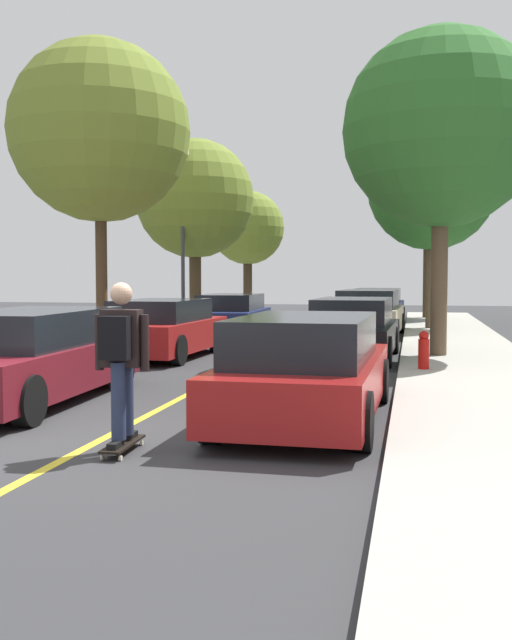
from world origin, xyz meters
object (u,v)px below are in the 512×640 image
object	(u,v)px
street_tree_left_far	(248,228)
skateboarder	(121,353)
parked_car_right_farthest	(378,307)
street_tree_left_near	(195,199)
parked_car_right_nearest	(307,369)
skateboard	(123,444)
street_tree_right_far	(428,191)
parked_car_left_far	(231,315)
street_tree_right_nearest	(441,129)
parked_car_left_nearest	(26,356)
fire_hydrant	(424,350)
street_tree_left_nearest	(100,132)
streetlamp	(183,227)
parked_car_right_near	(353,329)
parked_car_left_near	(162,329)
street_tree_right_near	(431,186)
parked_car_right_far	(369,313)

from	to	relation	value
street_tree_left_far	skateboarder	distance (m)	26.14
parked_car_right_farthest	street_tree_left_near	bearing A→B (deg)	-148.95
parked_car_right_nearest	skateboard	world-z (taller)	parked_car_right_nearest
street_tree_right_far	parked_car_left_far	bearing A→B (deg)	-123.91
street_tree_right_nearest	skateboarder	bearing A→B (deg)	-110.73
parked_car_right_nearest	skateboarder	size ratio (longest dim) A/B	2.69
parked_car_left_nearest	street_tree_left_near	bearing A→B (deg)	97.14
street_tree_right_nearest	fire_hydrant	distance (m)	5.13
fire_hydrant	street_tree_left_nearest	bearing A→B (deg)	159.22
parked_car_right_farthest	streetlamp	distance (m)	8.45
skateboarder	street_tree_right_nearest	bearing A→B (deg)	69.27
parked_car_right_farthest	skateboard	world-z (taller)	parked_car_right_farthest
parked_car_right_near	street_tree_left_far	xyz separation A→B (m)	(-6.06, 16.33, 3.33)
parked_car_left_near	parked_car_left_far	world-z (taller)	parked_car_left_near
parked_car_left_far	skateboarder	world-z (taller)	skateboarder
parked_car_left_nearest	street_tree_right_far	bearing A→B (deg)	74.15
parked_car_left_near	parked_car_left_far	xyz separation A→B (m)	(-0.00, 6.36, -0.01)
skateboard	street_tree_right_far	bearing A→B (deg)	81.75
parked_car_left_near	street_tree_left_near	xyz separation A→B (m)	(-1.84, 8.69, 3.82)
parked_car_left_nearest	skateboarder	bearing A→B (deg)	-46.19
parked_car_left_nearest	street_tree_right_near	xyz separation A→B (m)	(6.06, 15.04, 4.08)
parked_car_right_nearest	street_tree_right_far	bearing A→B (deg)	85.21
streetlamp	parked_car_left_nearest	bearing A→B (deg)	-82.35
street_tree_right_nearest	parked_car_left_near	bearing A→B (deg)	-175.07
street_tree_right_near	streetlamp	bearing A→B (deg)	-165.40
street_tree_right_near	street_tree_left_nearest	bearing A→B (deg)	-133.95
street_tree_left_near	street_tree_right_far	xyz separation A→B (m)	(7.90, 6.69, 0.82)
parked_car_right_nearest	skateboarder	world-z (taller)	skateboarder
street_tree_left_far	street_tree_right_nearest	xyz separation A→B (m)	(7.90, -16.41, 0.94)
street_tree_left_nearest	parked_car_right_near	bearing A→B (deg)	-2.58
parked_car_left_far	parked_car_right_farthest	distance (m)	7.32
street_tree_right_nearest	streetlamp	world-z (taller)	street_tree_right_nearest
street_tree_right_far	fire_hydrant	world-z (taller)	street_tree_right_far
parked_car_right_near	street_tree_right_far	bearing A→B (deg)	82.91
street_tree_left_near	skateboarder	world-z (taller)	street_tree_left_near
street_tree_left_nearest	street_tree_left_far	distance (m)	16.11
parked_car_right_nearest	street_tree_left_nearest	xyz separation A→B (m)	(-6.06, 7.46, 4.61)
parked_car_right_far	street_tree_left_near	bearing A→B (deg)	162.70
street_tree_right_near	parked_car_right_far	bearing A→B (deg)	-129.17
fire_hydrant	street_tree_right_far	bearing A→B (deg)	88.88
parked_car_left_nearest	parked_car_right_nearest	world-z (taller)	parked_car_right_nearest
street_tree_right_near	skateboard	distance (m)	18.63
street_tree_right_near	street_tree_right_far	size ratio (longest dim) A/B	0.90
streetlamp	skateboard	bearing A→B (deg)	-74.55
parked_car_right_near	parked_car_right_farthest	size ratio (longest dim) A/B	1.07
street_tree_left_far	skateboard	xyz separation A→B (m)	(4.42, -25.56, -3.91)
parked_car_right_nearest	parked_car_right_farthest	bearing A→B (deg)	90.00
parked_car_right_nearest	skateboard	bearing A→B (deg)	-128.80
parked_car_left_far	skateboarder	distance (m)	15.25
parked_car_left_far	street_tree_left_nearest	xyz separation A→B (m)	(-1.84, -5.49, 4.63)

